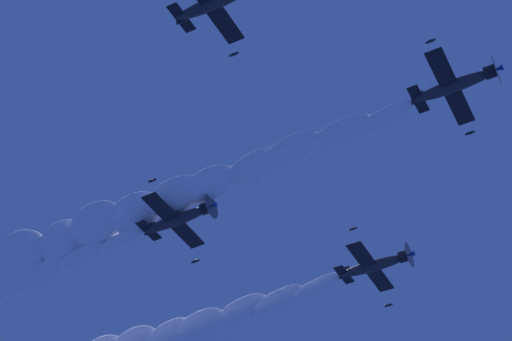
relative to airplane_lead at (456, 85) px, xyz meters
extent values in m
ellipsoid|color=#232328|center=(-0.17, 0.18, 0.02)|extent=(5.34, 5.59, 1.93)
cylinder|color=black|center=(1.84, -2.01, -0.33)|extent=(1.43, 1.55, 1.32)
cone|color=#194CB2|center=(2.27, -2.48, -0.41)|extent=(0.86, 0.93, 0.66)
cylinder|color=#3F3F47|center=(2.17, -2.37, -0.39)|extent=(1.82, 2.04, 2.68)
cube|color=black|center=(-0.34, 0.31, -0.11)|extent=(6.92, 6.49, 2.04)
ellipsoid|color=#232328|center=(2.52, 3.07, -0.96)|extent=(0.80, 0.84, 0.38)
ellipsoid|color=#232328|center=(-3.19, -2.44, 0.74)|extent=(0.80, 0.84, 0.38)
cube|color=black|center=(-2.08, 2.27, 0.41)|extent=(2.75, 2.61, 0.82)
cube|color=#232328|center=(-2.00, 2.35, 0.89)|extent=(0.91, 1.10, 1.20)
ellipsoid|color=#1E232D|center=(0.13, -0.01, 0.38)|extent=(1.56, 1.66, 0.93)
ellipsoid|color=#232328|center=(1.45, 19.25, 0.98)|extent=(5.40, 5.57, 2.02)
cylinder|color=black|center=(3.46, 17.06, 0.60)|extent=(1.46, 1.58, 1.37)
cone|color=#194CB2|center=(3.89, 16.60, 0.52)|extent=(0.88, 0.94, 0.68)
cylinder|color=#3F3F47|center=(3.79, 16.70, 0.53)|extent=(1.87, 2.12, 2.77)
cube|color=black|center=(1.28, 19.38, 0.85)|extent=(6.85, 6.41, 2.50)
ellipsoid|color=#232328|center=(4.06, 22.13, -0.22)|extent=(0.81, 0.85, 0.40)
ellipsoid|color=#232328|center=(-1.51, 16.63, 1.92)|extent=(0.81, 0.85, 0.40)
cube|color=black|center=(-0.45, 21.34, 1.39)|extent=(2.73, 2.58, 0.99)
cube|color=#232328|center=(-0.36, 21.44, 1.87)|extent=(0.95, 1.14, 1.20)
ellipsoid|color=#1E232D|center=(1.77, 19.07, 1.33)|extent=(1.59, 1.67, 0.97)
ellipsoid|color=#232328|center=(-19.69, 0.10, 0.81)|extent=(5.44, 5.57, 2.03)
cube|color=black|center=(-19.87, 0.23, 0.68)|extent=(6.79, 6.35, 2.80)
ellipsoid|color=#232328|center=(-17.13, 2.96, -0.53)|extent=(0.82, 0.85, 0.40)
cube|color=black|center=(-21.59, 2.20, 1.22)|extent=(2.71, 2.56, 1.09)
cube|color=#232328|center=(-21.49, 2.30, 1.69)|extent=(0.99, 1.16, 1.19)
ellipsoid|color=#1E232D|center=(-19.37, -0.07, 1.16)|extent=(1.60, 1.67, 0.98)
ellipsoid|color=#232328|center=(-16.70, 19.88, 0.59)|extent=(5.40, 5.62, 1.74)
cylinder|color=black|center=(-14.69, 17.69, 0.35)|extent=(1.49, 1.56, 1.34)
cone|color=#194CB2|center=(-14.26, 17.22, 0.30)|extent=(0.89, 0.93, 0.66)
cylinder|color=#3F3F47|center=(-14.35, 17.33, 0.31)|extent=(1.95, 2.05, 2.79)
cube|color=black|center=(-16.88, 20.01, 0.45)|extent=(6.84, 6.41, 2.50)
ellipsoid|color=#232328|center=(-14.07, 22.71, -0.65)|extent=(0.81, 0.85, 0.36)
ellipsoid|color=#232328|center=(-19.69, 17.30, 1.56)|extent=(0.81, 0.85, 0.36)
cube|color=black|center=(-18.62, 21.99, 0.87)|extent=(2.72, 2.59, 0.97)
cube|color=#232328|center=(-18.54, 22.10, 1.35)|extent=(0.99, 1.12, 1.16)
ellipsoid|color=#1E232D|center=(-16.40, 19.72, 0.96)|extent=(1.60, 1.67, 0.91)
ellipsoid|color=white|center=(-3.80, 4.61, 0.70)|extent=(4.49, 4.73, 1.74)
ellipsoid|color=white|center=(-6.57, 7.14, 1.09)|extent=(4.79, 5.02, 2.12)
ellipsoid|color=white|center=(-9.73, 10.21, 1.22)|extent=(5.10, 5.30, 2.49)
ellipsoid|color=white|center=(-11.80, 13.26, 1.98)|extent=(5.40, 5.58, 2.87)
ellipsoid|color=white|center=(-14.90, 16.49, 2.24)|extent=(5.70, 5.87, 3.24)
ellipsoid|color=white|center=(-17.28, 18.74, 2.39)|extent=(6.01, 6.15, 3.62)
ellipsoid|color=white|center=(-19.99, 22.20, 3.17)|extent=(6.31, 6.43, 3.99)
ellipsoid|color=white|center=(-22.98, 24.53, 3.24)|extent=(6.61, 6.71, 4.37)
ellipsoid|color=white|center=(-25.14, 28.28, 4.05)|extent=(6.92, 7.00, 4.74)
ellipsoid|color=white|center=(-28.61, 30.92, 4.02)|extent=(7.22, 7.28, 5.12)
ellipsoid|color=white|center=(-2.22, 23.60, 1.70)|extent=(4.49, 4.73, 1.74)
ellipsoid|color=white|center=(-4.96, 26.42, 1.93)|extent=(4.79, 5.02, 2.12)
ellipsoid|color=white|center=(-7.59, 29.11, 2.48)|extent=(5.10, 5.30, 2.49)
ellipsoid|color=white|center=(-10.81, 32.44, 2.63)|extent=(5.40, 5.58, 2.87)
ellipsoid|color=white|center=(-12.88, 35.01, 3.01)|extent=(5.70, 5.87, 3.24)
ellipsoid|color=white|center=(-20.71, 24.17, 1.22)|extent=(4.49, 4.73, 1.74)
ellipsoid|color=white|center=(-23.41, 27.12, 1.56)|extent=(4.79, 5.02, 2.12)
ellipsoid|color=white|center=(-25.95, 30.28, 2.13)|extent=(5.10, 5.30, 2.49)
ellipsoid|color=white|center=(-28.57, 32.73, 2.43)|extent=(5.40, 5.58, 2.87)
camera|label=1|loc=(-24.82, -24.14, -60.80)|focal=61.68mm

